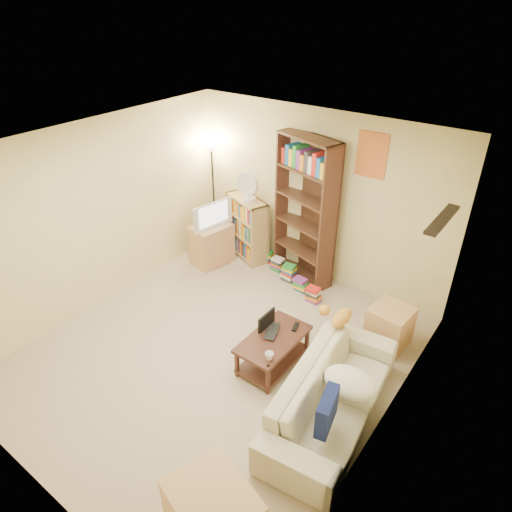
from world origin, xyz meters
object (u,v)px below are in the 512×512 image
at_px(mug, 269,356).
at_px(floor_lamp, 212,166).
at_px(laptop, 276,332).
at_px(side_table, 389,326).
at_px(television, 210,214).
at_px(desk_fan, 248,186).
at_px(tabby_cat, 339,316).
at_px(tall_bookshelf, 305,208).
at_px(sofa, 332,395).
at_px(short_bookshelf, 247,228).
at_px(tv_stand, 212,244).
at_px(coffee_table, 273,347).

bearing_deg(mug, floor_lamp, 140.76).
height_order(laptop, side_table, side_table).
bearing_deg(television, mug, -115.54).
bearing_deg(desk_fan, mug, -48.09).
height_order(tabby_cat, floor_lamp, floor_lamp).
xyz_separation_m(mug, tall_bookshelf, (-0.88, 2.13, 0.69)).
distance_m(mug, side_table, 1.66).
bearing_deg(sofa, short_bookshelf, 45.33).
height_order(laptop, tv_stand, tv_stand).
relative_size(short_bookshelf, floor_lamp, 0.58).
relative_size(laptop, short_bookshelf, 0.37).
bearing_deg(laptop, sofa, -131.25).
relative_size(coffee_table, tall_bookshelf, 0.42).
bearing_deg(tabby_cat, tall_bookshelf, 133.60).
bearing_deg(mug, tv_stand, 144.05).
bearing_deg(coffee_table, short_bookshelf, 134.82).
xyz_separation_m(coffee_table, laptop, (-0.03, 0.08, 0.16)).
height_order(mug, side_table, side_table).
height_order(tall_bookshelf, side_table, tall_bookshelf).
height_order(desk_fan, side_table, desk_fan).
relative_size(tv_stand, side_table, 1.23).
xyz_separation_m(tall_bookshelf, short_bookshelf, (-1.04, 0.00, -0.63)).
bearing_deg(desk_fan, floor_lamp, 176.35).
bearing_deg(tall_bookshelf, tabby_cat, -29.53).
distance_m(coffee_table, tv_stand, 2.48).
distance_m(television, tall_bookshelf, 1.49).
distance_m(sofa, tall_bookshelf, 2.77).
relative_size(coffee_table, floor_lamp, 0.52).
distance_m(desk_fan, floor_lamp, 0.76).
distance_m(tv_stand, tall_bookshelf, 1.67).
distance_m(tv_stand, television, 0.53).
bearing_deg(desk_fan, short_bookshelf, 140.20).
relative_size(mug, floor_lamp, 0.06).
bearing_deg(sofa, desk_fan, 45.37).
height_order(laptop, desk_fan, desk_fan).
bearing_deg(tabby_cat, sofa, -64.61).
bearing_deg(side_table, coffee_table, -129.15).
bearing_deg(tv_stand, short_bookshelf, 66.43).
relative_size(tv_stand, short_bookshelf, 0.64).
bearing_deg(tv_stand, side_table, 7.02).
xyz_separation_m(coffee_table, desk_fan, (-1.71, 1.77, 0.99)).
relative_size(tabby_cat, mug, 4.81).
distance_m(floor_lamp, side_table, 3.63).
bearing_deg(coffee_table, tv_stand, 148.36).
distance_m(tabby_cat, tall_bookshelf, 1.91).
distance_m(laptop, short_bookshelf, 2.46).
distance_m(mug, tall_bookshelf, 2.41).
bearing_deg(short_bookshelf, coffee_table, -24.63).
distance_m(tall_bookshelf, short_bookshelf, 1.22).
height_order(tabby_cat, short_bookshelf, short_bookshelf).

